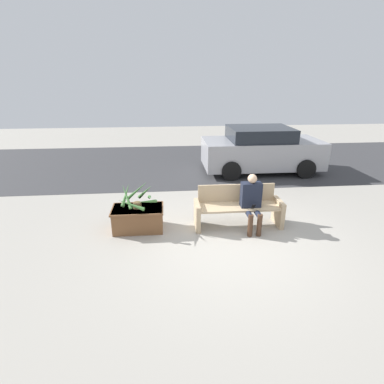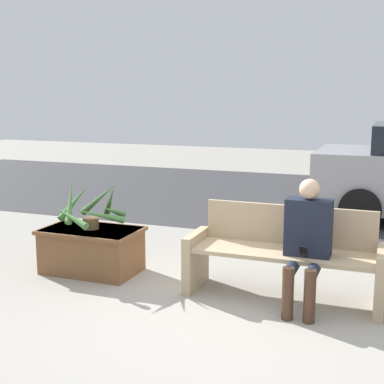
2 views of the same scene
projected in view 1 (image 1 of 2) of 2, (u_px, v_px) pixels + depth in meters
ground_plane at (230, 241)px, 5.94m from camera, size 30.00×30.00×0.00m
road_surface at (198, 163)px, 11.43m from camera, size 20.00×6.00×0.01m
bench at (238, 207)px, 6.46m from camera, size 1.87×0.57×0.87m
person_seated at (252, 200)px, 6.22m from camera, size 0.42×0.58×1.20m
planter_box at (138, 218)px, 6.33m from camera, size 1.08×0.66×0.49m
potted_plant at (137, 198)px, 6.16m from camera, size 0.80×0.77×0.53m
parked_car at (261, 150)px, 10.14m from camera, size 3.91×1.98×1.51m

